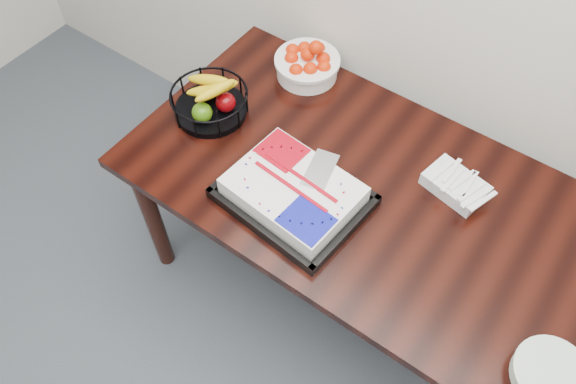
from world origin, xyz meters
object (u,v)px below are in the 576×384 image
Objects in this scene: tangerine_bowl at (307,61)px; fruit_basket at (210,100)px; plate_stack at (550,376)px; table at (381,211)px; cake_tray at (293,192)px.

tangerine_bowl reaches higher than fruit_basket.
plate_stack is (1.39, -0.23, -0.04)m from fruit_basket.
plate_stack is at bearing -9.27° from fruit_basket.
table is at bearing 158.02° from plate_stack.
tangerine_bowl is at bearing 148.49° from table.
tangerine_bowl is (-0.55, 0.34, 0.16)m from table.
table is at bearing -31.51° from tangerine_bowl.
fruit_basket reaches higher than plate_stack.
tangerine_bowl is (-0.31, 0.52, 0.03)m from cake_tray.
fruit_basket is (-0.72, -0.04, 0.15)m from table.
cake_tray is 1.71× the size of fruit_basket.
fruit_basket reaches higher than cake_tray.
cake_tray is 0.61m from tangerine_bowl.
tangerine_bowl is 1.22× the size of plate_stack.
table is 0.33m from cake_tray.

